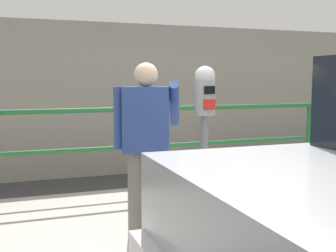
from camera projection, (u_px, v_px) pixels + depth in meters
sidewalk_curb at (184, 217)px, 4.74m from camera, size 36.00×2.37×0.14m
parking_meter at (205, 111)px, 3.81m from camera, size 0.19×0.20×1.58m
pedestrian_at_meter at (146, 140)px, 3.87m from camera, size 0.71×0.50×1.61m
background_railing at (157, 130)px, 5.54m from camera, size 24.06×0.06×1.11m
backdrop_wall at (122, 99)px, 7.31m from camera, size 32.00×0.50×2.53m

